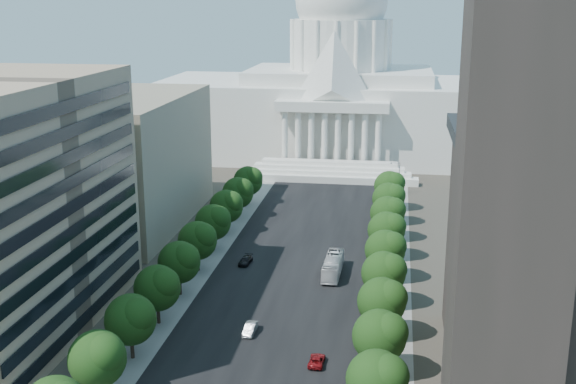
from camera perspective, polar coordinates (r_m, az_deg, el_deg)
The scene contains 32 objects.
road_asphalt at distance 155.91m, azimuth 1.10°, elevation -4.21°, with size 30.00×260.00×0.01m, color black.
sidewalk_left at distance 159.37m, azimuth -5.71°, elevation -3.85°, with size 8.00×260.00×0.02m, color gray.
sidewalk_right at distance 154.72m, azimuth 8.11°, elevation -4.52°, with size 8.00×260.00×0.02m, color gray.
capitol at distance 243.66m, azimuth 4.10°, elevation 7.57°, with size 120.00×56.00×73.00m.
office_block_left_far at distance 173.68m, azimuth -14.34°, elevation 2.46°, with size 38.00×52.00×30.00m, color gray.
tree_l_b at distance 98.65m, azimuth -14.71°, elevation -12.55°, with size 7.79×7.60×9.97m.
tree_l_c at distance 108.59m, azimuth -12.21°, elevation -9.74°, with size 7.79×7.60×9.97m.
tree_l_d at distance 118.91m, azimuth -10.18°, elevation -7.39°, with size 7.79×7.60×9.97m.
tree_l_e at distance 129.51m, azimuth -8.49°, elevation -5.42°, with size 7.79×7.60×9.97m.
tree_l_f at distance 140.35m, azimuth -7.06°, elevation -3.75°, with size 7.79×7.60×9.97m.
tree_l_g at distance 151.36m, azimuth -5.85°, elevation -2.31°, with size 7.79×7.60×9.97m.
tree_l_h at distance 162.50m, azimuth -4.80°, elevation -1.07°, with size 7.79×7.60×9.97m.
tree_l_i at distance 173.77m, azimuth -3.89°, elevation 0.01°, with size 7.79×7.60×9.97m.
tree_l_j at distance 185.12m, azimuth -3.10°, elevation 0.96°, with size 7.79×7.60×9.97m.
tree_r_b at distance 91.50m, azimuth 7.22°, elevation -14.45°, with size 7.79×7.60×9.97m.
tree_r_c at distance 102.14m, azimuth 7.42°, elevation -11.16°, with size 7.79×7.60×9.97m.
tree_r_d at distance 113.05m, azimuth 7.58°, elevation -8.50°, with size 7.79×7.60×9.97m.
tree_r_e at distance 124.15m, azimuth 7.71°, elevation -6.31°, with size 7.79×7.60×9.97m.
tree_r_f at distance 135.42m, azimuth 7.82°, elevation -4.48°, with size 7.79×7.60×9.97m.
tree_r_g at distance 146.80m, azimuth 7.91°, elevation -2.93°, with size 7.79×7.60×9.97m.
tree_r_h at distance 158.27m, azimuth 7.99°, elevation -1.61°, with size 7.79×7.60×9.97m.
tree_r_i at distance 169.81m, azimuth 8.05°, elevation -0.46°, with size 7.79×7.60×9.97m.
tree_r_j at distance 181.41m, azimuth 8.11°, elevation 0.53°, with size 7.79×7.60×9.97m.
streetlight_b at distance 101.69m, azimuth 8.30°, elevation -11.71°, with size 2.61×0.44×9.00m.
streetlight_c at distance 124.56m, azimuth 8.43°, elevation -6.57°, with size 2.61×0.44×9.00m.
streetlight_d at distance 148.12m, azimuth 8.51°, elevation -3.05°, with size 2.61×0.44×9.00m.
streetlight_e at distance 172.09m, azimuth 8.58°, elevation -0.50°, with size 2.61×0.44×9.00m.
streetlight_f at distance 196.32m, azimuth 8.62°, elevation 1.43°, with size 2.61×0.44×9.00m.
car_silver at distance 116.37m, azimuth -3.00°, elevation -10.74°, with size 1.65×4.73×1.56m, color #B3B5BC.
car_red at distance 107.33m, azimuth 2.28°, elevation -13.16°, with size 2.13×4.63×1.29m, color maroon.
car_dark_b at distance 145.02m, azimuth -3.37°, elevation -5.44°, with size 1.98×4.86×1.41m, color black.
city_bus at distance 139.29m, azimuth 3.57°, elevation -5.84°, with size 3.03×12.94×3.61m, color silver.
Camera 1 is at (19.22, -55.99, 51.22)m, focal length 45.00 mm.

